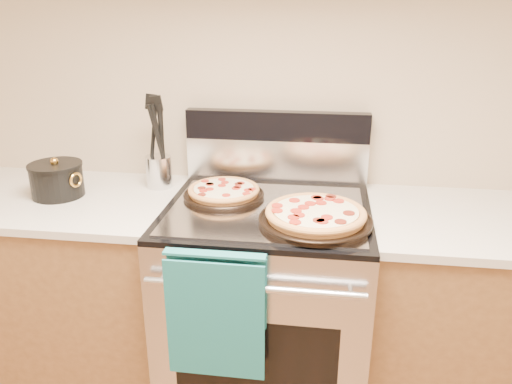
# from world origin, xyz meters

# --- Properties ---
(wall_back) EXTENTS (4.00, 0.00, 4.00)m
(wall_back) POSITION_xyz_m (0.00, 2.00, 1.35)
(wall_back) COLOR #C3AB8D
(wall_back) RESTS_ON ground
(range_body) EXTENTS (0.76, 0.68, 0.90)m
(range_body) POSITION_xyz_m (0.00, 1.65, 0.45)
(range_body) COLOR #B7B7BC
(range_body) RESTS_ON ground
(oven_window) EXTENTS (0.56, 0.01, 0.40)m
(oven_window) POSITION_xyz_m (0.00, 1.31, 0.45)
(oven_window) COLOR black
(oven_window) RESTS_ON range_body
(cooktop) EXTENTS (0.76, 0.68, 0.02)m
(cooktop) POSITION_xyz_m (0.00, 1.65, 0.91)
(cooktop) COLOR black
(cooktop) RESTS_ON range_body
(backsplash_lower) EXTENTS (0.76, 0.06, 0.18)m
(backsplash_lower) POSITION_xyz_m (0.00, 1.96, 1.01)
(backsplash_lower) COLOR silver
(backsplash_lower) RESTS_ON cooktop
(backsplash_upper) EXTENTS (0.76, 0.06, 0.12)m
(backsplash_upper) POSITION_xyz_m (0.00, 1.96, 1.16)
(backsplash_upper) COLOR black
(backsplash_upper) RESTS_ON backsplash_lower
(oven_handle) EXTENTS (0.70, 0.03, 0.03)m
(oven_handle) POSITION_xyz_m (0.00, 1.27, 0.80)
(oven_handle) COLOR silver
(oven_handle) RESTS_ON range_body
(dish_towel) EXTENTS (0.32, 0.05, 0.42)m
(dish_towel) POSITION_xyz_m (-0.12, 1.27, 0.70)
(dish_towel) COLOR #167260
(dish_towel) RESTS_ON oven_handle
(foil_sheet) EXTENTS (0.70, 0.55, 0.01)m
(foil_sheet) POSITION_xyz_m (0.00, 1.62, 0.92)
(foil_sheet) COLOR gray
(foil_sheet) RESTS_ON cooktop
(cabinet_left) EXTENTS (1.00, 0.62, 0.88)m
(cabinet_left) POSITION_xyz_m (-0.88, 1.68, 0.44)
(cabinet_left) COLOR brown
(cabinet_left) RESTS_ON ground
(countertop_left) EXTENTS (1.02, 0.64, 0.03)m
(countertop_left) POSITION_xyz_m (-0.88, 1.68, 0.90)
(countertop_left) COLOR beige
(countertop_left) RESTS_ON cabinet_left
(cabinet_right) EXTENTS (1.00, 0.62, 0.88)m
(cabinet_right) POSITION_xyz_m (0.88, 1.68, 0.44)
(cabinet_right) COLOR brown
(cabinet_right) RESTS_ON ground
(pepperoni_pizza_back) EXTENTS (0.35, 0.35, 0.04)m
(pepperoni_pizza_back) POSITION_xyz_m (-0.18, 1.72, 0.95)
(pepperoni_pizza_back) COLOR #B56F37
(pepperoni_pizza_back) RESTS_ON foil_sheet
(pepperoni_pizza_front) EXTENTS (0.48, 0.48, 0.05)m
(pepperoni_pizza_front) POSITION_xyz_m (0.18, 1.52, 0.95)
(pepperoni_pizza_front) COLOR #B56F37
(pepperoni_pizza_front) RESTS_ON foil_sheet
(utensil_crock) EXTENTS (0.14, 0.14, 0.13)m
(utensil_crock) POSITION_xyz_m (-0.48, 1.84, 0.98)
(utensil_crock) COLOR silver
(utensil_crock) RESTS_ON countertop_left
(saucepan) EXTENTS (0.26, 0.26, 0.12)m
(saucepan) POSITION_xyz_m (-0.85, 1.68, 0.97)
(saucepan) COLOR black
(saucepan) RESTS_ON countertop_left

